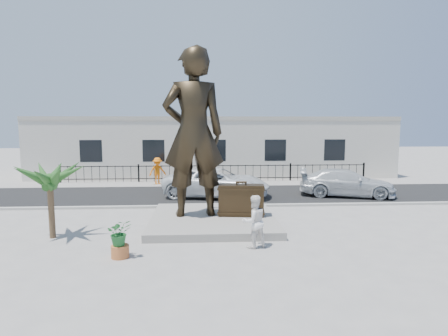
{
  "coord_description": "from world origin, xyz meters",
  "views": [
    {
      "loc": [
        -0.93,
        -14.03,
        4.26
      ],
      "look_at": [
        0.0,
        2.0,
        2.3
      ],
      "focal_mm": 30.0,
      "sensor_mm": 36.0,
      "label": 1
    }
  ],
  "objects_px": {
    "suitcase": "(241,200)",
    "tourist": "(254,221)",
    "statue": "(193,133)",
    "car_white": "(217,182)"
  },
  "relations": [
    {
      "from": "suitcase",
      "to": "tourist",
      "type": "height_order",
      "value": "tourist"
    },
    {
      "from": "statue",
      "to": "suitcase",
      "type": "relative_size",
      "value": 3.69
    },
    {
      "from": "statue",
      "to": "tourist",
      "type": "distance_m",
      "value": 4.99
    },
    {
      "from": "statue",
      "to": "suitcase",
      "type": "xyz_separation_m",
      "value": [
        2.0,
        -0.23,
        -2.85
      ]
    },
    {
      "from": "suitcase",
      "to": "tourist",
      "type": "distance_m",
      "value": 3.23
    },
    {
      "from": "tourist",
      "to": "car_white",
      "type": "height_order",
      "value": "tourist"
    },
    {
      "from": "statue",
      "to": "car_white",
      "type": "distance_m",
      "value": 6.26
    },
    {
      "from": "suitcase",
      "to": "tourist",
      "type": "bearing_deg",
      "value": -80.74
    },
    {
      "from": "statue",
      "to": "tourist",
      "type": "bearing_deg",
      "value": 114.09
    },
    {
      "from": "statue",
      "to": "car_white",
      "type": "height_order",
      "value": "statue"
    }
  ]
}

